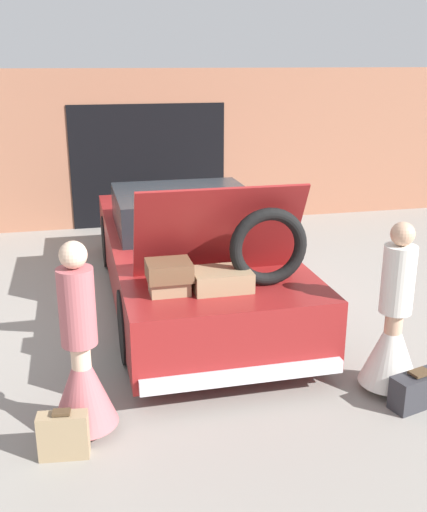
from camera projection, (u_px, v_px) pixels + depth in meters
name	position (u px, v px, depth m)	size (l,w,h in m)	color
ground_plane	(189.00, 298.00, 7.73)	(40.00, 40.00, 0.00)	gray
garage_wall_back	(148.00, 149.00, 10.84)	(12.00, 0.14, 2.80)	#9E664C
car	(189.00, 253.00, 7.53)	(1.99, 5.12, 1.82)	maroon
person_left	(82.00, 367.00, 4.79)	(0.54, 0.54, 1.64)	beige
person_right	(393.00, 332.00, 5.42)	(0.55, 0.55, 1.62)	tan
suitcase_beside_left_person	(63.00, 435.00, 4.59)	(0.40, 0.19, 0.40)	#9E8460
suitcase_beside_right_person	(418.00, 390.00, 5.29)	(0.56, 0.33, 0.34)	#2D2D33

